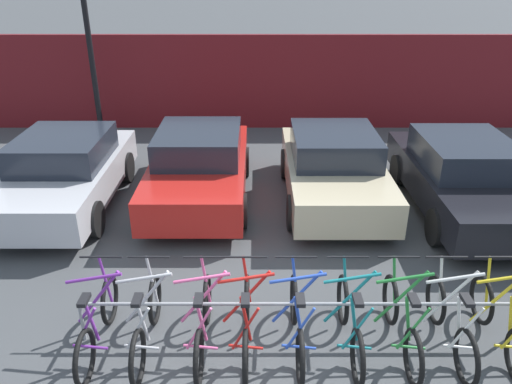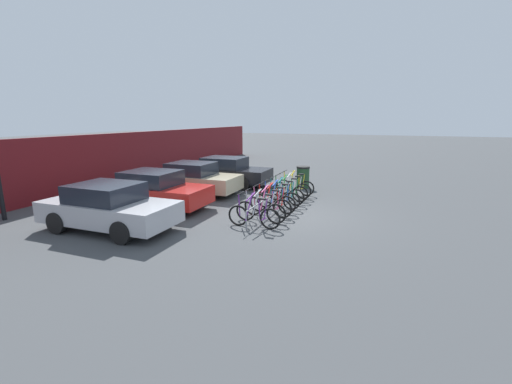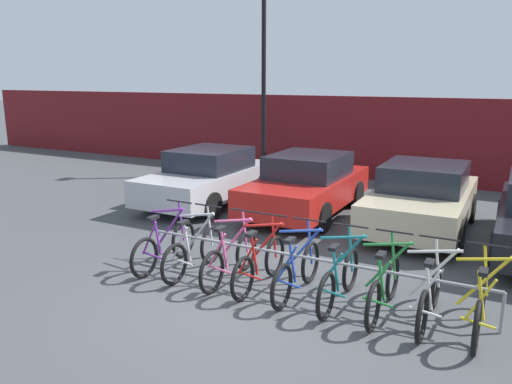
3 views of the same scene
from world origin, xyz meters
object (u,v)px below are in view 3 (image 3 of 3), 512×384
at_px(bicycle_silver, 194,251).
at_px(bicycle_white, 430,296).
at_px(car_red, 307,185).
at_px(bicycle_red, 260,264).
at_px(bicycle_green, 384,288).
at_px(bicycle_purple, 165,245).
at_px(bicycle_teal, 339,279).
at_px(bicycle_yellow, 481,306).
at_px(bicycle_pink, 230,258).
at_px(car_silver, 209,177).
at_px(bike_rack, 303,260).
at_px(bicycle_blue, 297,271).
at_px(lamp_post, 264,58).
at_px(car_beige, 422,198).

height_order(bicycle_silver, bicycle_white, same).
distance_m(bicycle_silver, car_red, 4.30).
height_order(bicycle_red, bicycle_green, same).
distance_m(bicycle_purple, bicycle_teal, 3.06).
relative_size(bicycle_white, bicycle_yellow, 1.00).
relative_size(bicycle_pink, bicycle_white, 1.00).
distance_m(bicycle_white, car_silver, 7.20).
bearing_deg(bicycle_silver, bike_rack, 6.37).
xyz_separation_m(car_silver, car_red, (2.53, 0.32, 0.00)).
bearing_deg(bicycle_pink, bike_rack, 3.90).
distance_m(bicycle_purple, bicycle_red, 1.80).
bearing_deg(bicycle_yellow, bicycle_teal, -177.84).
height_order(bicycle_silver, car_red, car_red).
relative_size(bicycle_blue, bicycle_green, 1.00).
height_order(bicycle_silver, bicycle_blue, same).
height_order(bicycle_pink, bicycle_red, same).
height_order(bicycle_pink, bicycle_teal, same).
xyz_separation_m(bicycle_white, bicycle_yellow, (0.60, 0.00, 0.00)).
bearing_deg(bicycle_pink, bicycle_green, -3.39).
height_order(bicycle_purple, bicycle_yellow, same).
xyz_separation_m(bicycle_pink, car_red, (-0.47, 4.29, 0.31)).
bearing_deg(lamp_post, bicycle_red, -63.25).
xyz_separation_m(bicycle_purple, bicycle_teal, (3.06, 0.00, 0.00)).
relative_size(bicycle_green, car_beige, 0.43).
height_order(bike_rack, car_silver, car_silver).
height_order(bicycle_red, car_red, car_red).
distance_m(bike_rack, bicycle_teal, 0.65).
height_order(bicycle_teal, bicycle_green, same).
distance_m(bicycle_blue, car_beige, 4.33).
relative_size(bike_rack, bicycle_white, 3.17).
bearing_deg(bicycle_yellow, bicycle_blue, -177.84).
bearing_deg(bicycle_purple, bicycle_teal, -0.15).
bearing_deg(bicycle_blue, car_silver, 133.43).
height_order(bike_rack, bicycle_silver, bicycle_silver).
xyz_separation_m(bicycle_purple, car_red, (0.81, 4.29, 0.31)).
bearing_deg(car_red, car_silver, -172.84).
bearing_deg(lamp_post, car_silver, -82.90).
bearing_deg(bicycle_teal, bicycle_green, -3.25).
distance_m(bicycle_pink, bicycle_white, 3.00).
distance_m(bicycle_yellow, car_silver, 7.70).
height_order(bicycle_teal, car_red, car_red).
height_order(bicycle_red, bicycle_teal, same).
height_order(bicycle_teal, car_beige, car_beige).
xyz_separation_m(bicycle_blue, bicycle_teal, (0.64, 0.00, 0.00)).
xyz_separation_m(bicycle_teal, bicycle_white, (1.22, 0.00, 0.00)).
relative_size(bicycle_purple, bicycle_green, 1.00).
bearing_deg(bicycle_yellow, bicycle_green, -177.84).
height_order(bicycle_blue, bicycle_white, same).
xyz_separation_m(bicycle_teal, bicycle_green, (0.63, 0.00, 0.00)).
distance_m(bicycle_teal, car_beige, 4.22).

